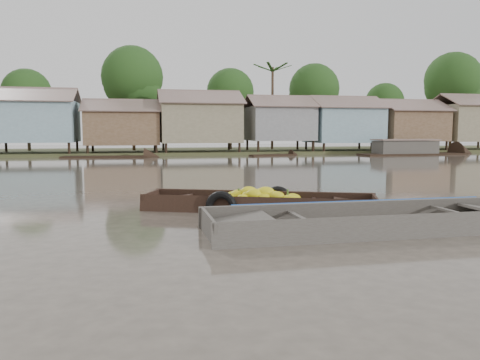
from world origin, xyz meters
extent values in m
plane|color=#4D453B|center=(0.00, 0.00, 0.00)|extent=(120.00, 120.00, 0.00)
cube|color=#384723|center=(0.00, 33.00, 0.00)|extent=(120.00, 12.00, 0.50)
cube|color=#7FA2AF|center=(-10.50, 29.50, 2.70)|extent=(6.20, 5.20, 3.20)
cube|color=brown|center=(-10.50, 28.10, 4.75)|extent=(6.60, 3.02, 1.28)
cube|color=brown|center=(-10.50, 30.90, 4.75)|extent=(6.60, 3.02, 1.28)
cube|color=brown|center=(-3.80, 29.50, 2.20)|extent=(5.80, 4.60, 2.70)
cube|color=brown|center=(-3.80, 28.26, 4.00)|extent=(6.20, 2.67, 1.14)
cube|color=brown|center=(-3.80, 30.74, 4.00)|extent=(6.20, 2.67, 1.14)
cube|color=#817659|center=(2.50, 29.50, 2.65)|extent=(6.50, 5.30, 3.30)
cube|color=brown|center=(2.50, 28.07, 4.75)|extent=(6.90, 3.08, 1.31)
cube|color=brown|center=(2.50, 30.93, 4.75)|extent=(6.90, 3.08, 1.31)
cube|color=gray|center=(9.50, 29.50, 2.60)|extent=(5.40, 4.70, 2.90)
cube|color=brown|center=(9.50, 28.23, 4.50)|extent=(5.80, 2.73, 1.17)
cube|color=brown|center=(9.50, 30.77, 4.50)|extent=(5.80, 2.73, 1.17)
cube|color=#7FA2AF|center=(15.50, 29.50, 2.50)|extent=(6.00, 5.00, 3.10)
cube|color=brown|center=(15.50, 28.15, 4.50)|extent=(6.40, 2.90, 1.24)
cube|color=brown|center=(15.50, 30.85, 4.50)|extent=(6.40, 2.90, 1.24)
cube|color=brown|center=(22.00, 29.50, 2.45)|extent=(5.70, 4.90, 2.80)
cube|color=brown|center=(22.00, 28.18, 4.30)|extent=(6.10, 2.85, 1.21)
cube|color=brown|center=(22.00, 30.82, 4.30)|extent=(6.10, 2.85, 1.21)
cube|color=#817659|center=(28.50, 29.50, 2.70)|extent=(6.30, 5.10, 3.40)
cube|color=brown|center=(28.50, 30.88, 4.85)|extent=(6.70, 2.96, 1.26)
cylinder|color=#473323|center=(-12.00, 34.00, 2.45)|extent=(0.28, 0.28, 4.90)
sphere|color=#113615|center=(-12.00, 34.00, 5.25)|extent=(4.20, 4.20, 4.20)
cylinder|color=#473323|center=(-3.00, 33.00, 3.15)|extent=(0.28, 0.28, 6.30)
sphere|color=#113615|center=(-3.00, 33.00, 6.75)|extent=(5.40, 5.40, 5.40)
cylinder|color=#473323|center=(6.00, 34.00, 2.62)|extent=(0.28, 0.28, 5.25)
sphere|color=#113615|center=(6.00, 34.00, 5.62)|extent=(4.50, 4.50, 4.50)
cylinder|color=#473323|center=(14.00, 33.00, 2.80)|extent=(0.28, 0.28, 5.60)
sphere|color=#113615|center=(14.00, 33.00, 6.00)|extent=(4.80, 4.80, 4.80)
cylinder|color=#473323|center=(22.00, 34.00, 2.27)|extent=(0.28, 0.28, 4.55)
sphere|color=#113615|center=(22.00, 34.00, 4.88)|extent=(3.90, 3.90, 3.90)
cylinder|color=#473323|center=(29.00, 33.00, 3.32)|extent=(0.28, 0.28, 6.65)
sphere|color=#113615|center=(29.00, 33.00, 7.12)|extent=(5.70, 5.70, 5.70)
cylinder|color=#473323|center=(10.00, 33.50, 4.00)|extent=(0.24, 0.24, 8.00)
cube|color=black|center=(0.52, 1.18, -0.08)|extent=(5.66, 3.07, 0.08)
cube|color=black|center=(0.75, 1.76, 0.15)|extent=(5.43, 2.25, 0.53)
cube|color=black|center=(0.30, 0.61, 0.15)|extent=(5.43, 2.25, 0.53)
cube|color=black|center=(3.15, 0.15, 0.15)|extent=(0.51, 1.19, 0.51)
cube|color=black|center=(2.70, 0.33, 0.21)|extent=(1.31, 1.37, 0.20)
cube|color=black|center=(-2.11, 2.21, 0.15)|extent=(0.51, 1.19, 0.51)
cube|color=black|center=(-1.65, 2.04, 0.21)|extent=(1.31, 1.37, 0.20)
cube|color=black|center=(-0.74, 1.68, 0.25)|extent=(0.53, 1.16, 0.05)
cube|color=black|center=(1.78, 0.69, 0.25)|extent=(0.53, 1.16, 0.05)
ellipsoid|color=yellow|center=(0.66, 1.09, 0.45)|extent=(0.56, 0.48, 0.29)
ellipsoid|color=yellow|center=(0.85, 1.00, 0.37)|extent=(0.50, 0.43, 0.26)
ellipsoid|color=yellow|center=(1.36, 1.09, 0.27)|extent=(0.54, 0.46, 0.28)
ellipsoid|color=yellow|center=(0.89, 1.41, 0.25)|extent=(0.47, 0.40, 0.25)
ellipsoid|color=yellow|center=(0.05, 1.43, 0.36)|extent=(0.55, 0.47, 0.28)
ellipsoid|color=yellow|center=(0.09, 1.06, 0.31)|extent=(0.42, 0.36, 0.22)
ellipsoid|color=yellow|center=(-0.44, 1.20, 0.14)|extent=(0.44, 0.37, 0.23)
ellipsoid|color=yellow|center=(-0.26, 1.28, 0.24)|extent=(0.55, 0.47, 0.28)
ellipsoid|color=yellow|center=(1.19, 0.77, 0.28)|extent=(0.50, 0.43, 0.26)
ellipsoid|color=yellow|center=(0.62, 0.95, 0.32)|extent=(0.48, 0.41, 0.25)
ellipsoid|color=yellow|center=(0.90, 0.86, 0.39)|extent=(0.43, 0.37, 0.22)
ellipsoid|color=yellow|center=(1.30, 0.50, 0.18)|extent=(0.46, 0.39, 0.24)
ellipsoid|color=yellow|center=(0.55, 1.06, 0.36)|extent=(0.49, 0.42, 0.25)
ellipsoid|color=yellow|center=(0.49, 0.83, 0.21)|extent=(0.44, 0.38, 0.23)
ellipsoid|color=yellow|center=(-0.17, 1.23, 0.25)|extent=(0.49, 0.41, 0.25)
ellipsoid|color=yellow|center=(0.44, 1.43, 0.32)|extent=(0.49, 0.42, 0.25)
ellipsoid|color=yellow|center=(-0.38, 1.48, 0.16)|extent=(0.42, 0.36, 0.22)
ellipsoid|color=yellow|center=(0.38, 1.07, 0.42)|extent=(0.52, 0.44, 0.27)
ellipsoid|color=yellow|center=(1.23, 1.21, 0.22)|extent=(0.48, 0.41, 0.25)
ellipsoid|color=yellow|center=(0.58, 1.26, 0.43)|extent=(0.42, 0.36, 0.22)
ellipsoid|color=yellow|center=(-0.31, 1.65, 0.23)|extent=(0.50, 0.43, 0.26)
ellipsoid|color=yellow|center=(0.29, 1.33, 0.45)|extent=(0.52, 0.44, 0.27)
ellipsoid|color=yellow|center=(0.36, 1.57, 0.33)|extent=(0.43, 0.37, 0.23)
ellipsoid|color=yellow|center=(-0.06, 1.48, 0.33)|extent=(0.47, 0.40, 0.24)
ellipsoid|color=yellow|center=(0.94, 1.43, 0.24)|extent=(0.45, 0.39, 0.24)
ellipsoid|color=yellow|center=(0.35, 1.39, 0.34)|extent=(0.48, 0.41, 0.25)
ellipsoid|color=yellow|center=(0.47, 1.48, 0.29)|extent=(0.44, 0.38, 0.23)
ellipsoid|color=yellow|center=(0.29, 1.19, 0.36)|extent=(0.51, 0.43, 0.26)
ellipsoid|color=yellow|center=(-0.27, 1.17, 0.20)|extent=(0.54, 0.46, 0.28)
ellipsoid|color=yellow|center=(-0.29, 1.46, 0.25)|extent=(0.55, 0.47, 0.29)
cylinder|color=#3F6626|center=(0.04, 1.37, 0.44)|extent=(0.04, 0.04, 0.18)
cylinder|color=#3F6626|center=(0.71, 1.11, 0.44)|extent=(0.04, 0.04, 0.18)
cylinder|color=#3F6626|center=(1.19, 0.92, 0.44)|extent=(0.04, 0.04, 0.18)
torus|color=black|center=(1.16, 1.68, 0.17)|extent=(0.74, 0.44, 0.73)
torus|color=black|center=(-0.50, 0.83, 0.17)|extent=(0.79, 0.45, 0.77)
cube|color=#433D39|center=(2.36, -1.59, -0.08)|extent=(7.03, 1.55, 0.08)
cube|color=#433D39|center=(2.36, -0.73, 0.17)|extent=(7.17, 0.19, 0.57)
cube|color=#433D39|center=(2.36, -2.45, 0.17)|extent=(7.17, 0.19, 0.57)
cube|color=#433D39|center=(-1.15, -1.61, 0.17)|extent=(0.07, 1.75, 0.54)
cube|color=#433D39|center=(-0.54, -1.60, 0.23)|extent=(1.22, 1.52, 0.23)
cube|color=#433D39|center=(0.68, -1.60, 0.28)|extent=(0.11, 1.68, 0.05)
cube|color=#433D39|center=(4.04, -1.58, 0.28)|extent=(0.11, 1.68, 0.05)
cube|color=#665E54|center=(2.36, -1.59, -0.04)|extent=(5.35, 1.40, 0.02)
cube|color=#0F429D|center=(2.36, -0.67, 0.39)|extent=(5.80, 0.11, 0.14)
cube|color=black|center=(-4.99, 25.82, -0.05)|extent=(6.34, 2.04, 0.35)
cube|color=black|center=(7.81, 25.73, -0.05)|extent=(3.86, 1.71, 0.35)
cube|color=black|center=(19.65, 24.86, -0.05)|extent=(9.53, 2.86, 0.35)
cube|color=black|center=(19.00, 25.00, 0.55)|extent=(5.00, 2.00, 1.20)
camera|label=1|loc=(-2.33, -10.05, 1.97)|focal=35.00mm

